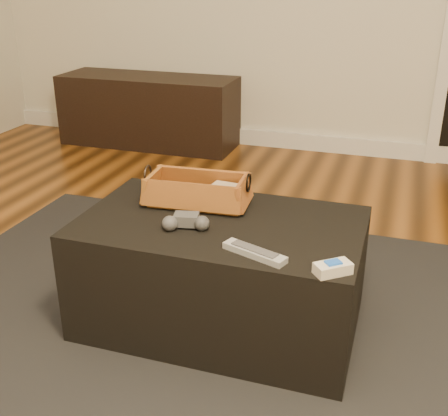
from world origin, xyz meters
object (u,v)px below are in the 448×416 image
(ottoman, at_px, (221,272))
(wicker_basket, at_px, (197,192))
(silver_remote, at_px, (255,252))
(game_controller, at_px, (186,222))
(tv_remote, at_px, (191,199))
(cream_gadget, at_px, (333,268))
(media_cabinet, at_px, (149,111))

(ottoman, xyz_separation_m, wicker_basket, (-0.13, 0.12, 0.26))
(silver_remote, bearing_deg, ottoman, 130.66)
(game_controller, bearing_deg, tv_remote, 106.44)
(tv_remote, bearing_deg, game_controller, -83.72)
(ottoman, distance_m, game_controller, 0.27)
(game_controller, relative_size, cream_gadget, 1.45)
(ottoman, xyz_separation_m, game_controller, (-0.09, -0.10, 0.24))
(cream_gadget, bearing_deg, tv_remote, 148.56)
(ottoman, relative_size, wicker_basket, 2.45)
(tv_remote, bearing_deg, cream_gadget, -41.59)
(game_controller, bearing_deg, silver_remote, -22.59)
(game_controller, height_order, cream_gadget, game_controller)
(game_controller, bearing_deg, media_cabinet, 118.40)
(wicker_basket, xyz_separation_m, cream_gadget, (0.56, -0.37, -0.03))
(tv_remote, distance_m, silver_remote, 0.46)
(ottoman, xyz_separation_m, tv_remote, (-0.15, 0.11, 0.23))
(media_cabinet, height_order, silver_remote, media_cabinet)
(game_controller, bearing_deg, cream_gadget, -16.07)
(tv_remote, height_order, game_controller, game_controller)
(cream_gadget, bearing_deg, media_cabinet, 126.09)
(game_controller, height_order, silver_remote, game_controller)
(ottoman, height_order, game_controller, game_controller)
(tv_remote, distance_m, wicker_basket, 0.03)
(silver_remote, bearing_deg, cream_gadget, -8.30)
(tv_remote, distance_m, cream_gadget, 0.68)
(wicker_basket, bearing_deg, ottoman, -42.61)
(tv_remote, bearing_deg, media_cabinet, 109.36)
(media_cabinet, distance_m, silver_remote, 2.73)
(media_cabinet, distance_m, game_controller, 2.49)
(ottoman, height_order, silver_remote, silver_remote)
(media_cabinet, xyz_separation_m, game_controller, (1.18, -2.19, 0.20))
(silver_remote, xyz_separation_m, cream_gadget, (0.25, -0.04, 0.01))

